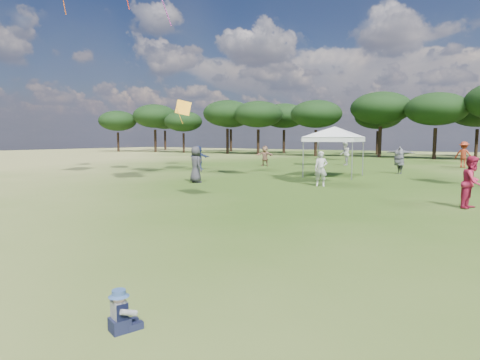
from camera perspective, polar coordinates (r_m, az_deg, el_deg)
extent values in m
cylinder|color=black|center=(68.36, -16.93, 5.19)|extent=(0.35, 0.35, 3.09)
ellipsoid|color=black|center=(68.41, -17.02, 8.04)|extent=(6.01, 6.01, 3.24)
cylinder|color=black|center=(65.16, -11.94, 5.48)|extent=(0.40, 0.40, 3.51)
ellipsoid|color=black|center=(65.25, -12.02, 8.87)|extent=(6.82, 6.82, 3.68)
cylinder|color=black|center=(61.18, -8.02, 5.25)|extent=(0.33, 0.33, 2.92)
ellipsoid|color=black|center=(61.23, -8.06, 8.26)|extent=(5.67, 5.67, 3.06)
cylinder|color=black|center=(56.50, -1.79, 5.54)|extent=(0.40, 0.40, 3.49)
ellipsoid|color=black|center=(56.60, -1.80, 9.43)|extent=(6.79, 6.79, 3.66)
cylinder|color=black|center=(53.50, 2.60, 5.42)|extent=(0.38, 0.38, 3.32)
ellipsoid|color=black|center=(53.59, 2.62, 9.32)|extent=(6.44, 6.44, 3.47)
cylinder|color=black|center=(49.14, 10.71, 5.17)|extent=(0.36, 0.36, 3.14)
ellipsoid|color=black|center=(49.22, 10.79, 9.20)|extent=(6.11, 6.11, 3.29)
cylinder|color=black|center=(48.39, 19.26, 5.12)|extent=(0.40, 0.40, 3.46)
ellipsoid|color=black|center=(48.50, 19.42, 9.63)|extent=(6.73, 6.73, 3.63)
cylinder|color=black|center=(46.18, 25.95, 4.67)|extent=(0.37, 0.37, 3.21)
ellipsoid|color=black|center=(46.28, 26.15, 9.05)|extent=(6.24, 6.24, 3.36)
cylinder|color=black|center=(75.66, -10.60, 5.58)|extent=(0.41, 0.41, 3.56)
ellipsoid|color=black|center=(75.74, -10.65, 8.54)|extent=(6.92, 6.92, 3.73)
cylinder|color=black|center=(66.16, -1.31, 5.66)|extent=(0.41, 0.41, 3.62)
ellipsoid|color=black|center=(66.26, -1.32, 9.11)|extent=(7.03, 7.03, 3.79)
cylinder|color=black|center=(59.02, 6.26, 5.47)|extent=(0.39, 0.39, 3.37)
ellipsoid|color=black|center=(59.11, 6.30, 9.06)|extent=(6.54, 6.54, 3.53)
cylinder|color=black|center=(56.18, 18.95, 5.03)|extent=(0.36, 0.36, 3.11)
ellipsoid|color=black|center=(56.25, 19.07, 8.52)|extent=(6.05, 6.05, 3.26)
cylinder|color=black|center=(53.78, 30.59, 4.54)|extent=(0.37, 0.37, 3.20)
ellipsoid|color=black|center=(53.86, 30.79, 8.28)|extent=(6.21, 6.21, 3.35)
cylinder|color=gray|center=(22.29, 8.96, 3.08)|extent=(0.06, 0.06, 2.14)
cylinder|color=gray|center=(21.54, 15.65, 2.83)|extent=(0.06, 0.06, 2.14)
cylinder|color=gray|center=(24.81, 11.04, 3.33)|extent=(0.06, 0.06, 2.14)
cylinder|color=gray|center=(24.14, 17.08, 3.11)|extent=(0.06, 0.06, 2.14)
cube|color=white|center=(23.13, 13.25, 5.63)|extent=(3.02, 3.02, 0.25)
pyramid|color=white|center=(23.14, 13.29, 7.42)|extent=(5.73, 5.73, 0.60)
cube|color=#161932|center=(4.97, -16.72, -19.12)|extent=(0.26, 0.26, 0.16)
cube|color=#161932|center=(5.09, -15.37, -18.89)|extent=(0.13, 0.20, 0.08)
cube|color=#161932|center=(4.98, -14.71, -19.49)|extent=(0.13, 0.20, 0.08)
cube|color=white|center=(4.90, -16.79, -17.30)|extent=(0.23, 0.20, 0.20)
cylinder|color=white|center=(5.03, -16.71, -16.68)|extent=(0.13, 0.21, 0.12)
cylinder|color=white|center=(4.81, -15.57, -17.71)|extent=(0.13, 0.21, 0.12)
sphere|color=#E0B293|center=(4.85, -16.84, -15.78)|extent=(0.14, 0.14, 0.14)
cone|color=#436B9E|center=(4.84, -16.85, -15.42)|extent=(0.23, 0.23, 0.02)
cylinder|color=#436B9E|center=(4.82, -16.86, -15.06)|extent=(0.15, 0.15, 0.06)
imported|color=#4B4B50|center=(26.21, 21.71, 2.63)|extent=(2.08, 1.37, 1.66)
imported|color=#936750|center=(31.46, 3.56, 3.46)|extent=(1.53, 0.70, 1.60)
imported|color=#9D311A|center=(33.85, 29.22, 3.17)|extent=(1.38, 1.00, 1.92)
imported|color=navy|center=(28.06, -5.87, 3.19)|extent=(1.56, 0.66, 1.64)
imported|color=beige|center=(33.11, 14.68, 3.66)|extent=(0.96, 1.09, 1.89)
imported|color=#AB1C40|center=(14.24, 30.13, -0.30)|extent=(0.80, 0.92, 1.62)
imported|color=beige|center=(18.43, 11.44, 1.58)|extent=(0.67, 0.54, 1.58)
imported|color=#302F35|center=(19.65, -6.32, 2.20)|extent=(1.03, 0.90, 1.77)
plane|color=#FFA21A|center=(31.71, -8.07, 10.17)|extent=(1.45, 1.74, 1.40)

